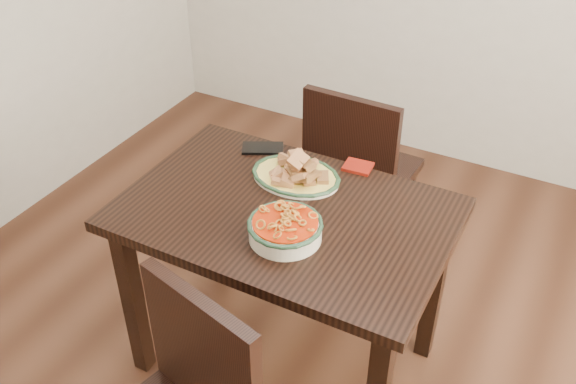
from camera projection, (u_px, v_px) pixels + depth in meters
The scene contains 7 objects.
floor at pixel (305, 357), 2.59m from camera, with size 3.50×3.50×0.00m, color #381D11.
dining_table at pixel (285, 235), 2.22m from camera, with size 1.10×0.74×0.75m.
chair_far at pixel (358, 168), 2.82m from camera, with size 0.43×0.43×0.89m.
fish_plate at pixel (296, 168), 2.28m from camera, with size 0.32×0.25×0.11m.
noodle_bowl at pixel (285, 227), 2.01m from camera, with size 0.24×0.24×0.08m.
smartphone at pixel (263, 148), 2.47m from camera, with size 0.16×0.08×0.01m, color black.
napkin at pixel (358, 167), 2.36m from camera, with size 0.10×0.09×0.01m, color maroon.
Camera 1 is at (0.74, -1.55, 2.06)m, focal length 40.00 mm.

